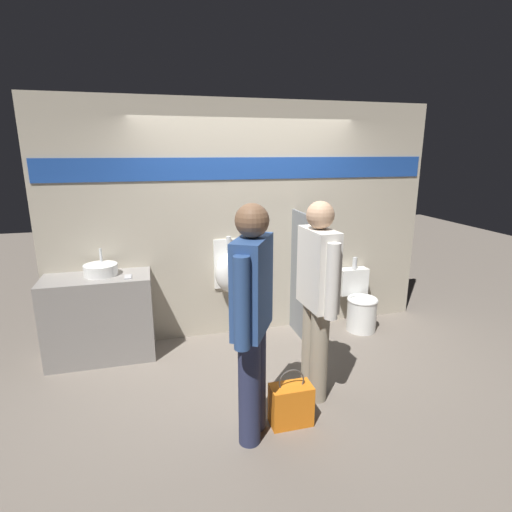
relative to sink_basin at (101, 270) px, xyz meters
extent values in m
plane|color=#70665B|center=(1.61, -0.37, -0.96)|extent=(16.00, 16.00, 0.00)
cube|color=#B2A893|center=(1.61, 0.23, 0.39)|extent=(4.49, 0.06, 2.70)
cube|color=#1E479E|center=(1.61, 0.19, 1.00)|extent=(4.40, 0.01, 0.24)
cube|color=gray|center=(-0.05, -0.05, -0.51)|extent=(1.08, 0.50, 0.90)
cylinder|color=white|center=(0.00, 0.00, 0.00)|extent=(0.34, 0.34, 0.11)
cylinder|color=silver|center=(0.00, 0.12, 0.13)|extent=(0.03, 0.03, 0.14)
cube|color=#B7B7BC|center=(0.27, -0.15, -0.05)|extent=(0.07, 0.14, 0.01)
cube|color=slate|center=(2.17, -0.04, -0.22)|extent=(0.03, 0.48, 1.48)
cylinder|color=silver|center=(1.38, 0.06, -0.67)|extent=(0.04, 0.04, 0.59)
ellipsoid|color=white|center=(1.38, 0.06, -0.16)|extent=(0.36, 0.26, 0.47)
cube|color=white|center=(1.38, 0.19, -0.09)|extent=(0.35, 0.02, 0.59)
cylinder|color=silver|center=(1.38, 0.15, 0.17)|extent=(0.06, 0.06, 0.16)
cylinder|color=white|center=(2.96, -0.16, -0.77)|extent=(0.36, 0.36, 0.38)
torus|color=white|center=(2.96, -0.16, -0.57)|extent=(0.37, 0.37, 0.04)
cube|color=white|center=(2.96, 0.11, -0.41)|extent=(0.36, 0.16, 0.33)
cylinder|color=silver|center=(2.96, 0.09, -0.17)|extent=(0.06, 0.06, 0.14)
cylinder|color=gray|center=(1.87, -1.34, -0.53)|extent=(0.16, 0.16, 0.85)
cylinder|color=gray|center=(1.86, -1.17, -0.53)|extent=(0.16, 0.16, 0.85)
cube|color=silver|center=(1.87, -1.25, 0.23)|extent=(0.22, 0.45, 0.68)
cylinder|color=silver|center=(1.88, -1.51, 0.20)|extent=(0.11, 0.11, 0.62)
cylinder|color=silver|center=(1.86, -1.00, 0.20)|extent=(0.11, 0.11, 0.62)
sphere|color=tan|center=(1.87, -1.25, 0.68)|extent=(0.23, 0.23, 0.23)
cylinder|color=#282D4C|center=(1.16, -1.71, -0.52)|extent=(0.16, 0.16, 0.88)
cylinder|color=#282D4C|center=(1.24, -1.56, -0.52)|extent=(0.16, 0.16, 0.88)
cube|color=#2D4C84|center=(1.20, -1.63, 0.26)|extent=(0.40, 0.50, 0.70)
cylinder|color=#2D4C84|center=(1.07, -1.86, 0.23)|extent=(0.11, 0.11, 0.64)
cylinder|color=#2D4C84|center=(1.33, -1.41, 0.23)|extent=(0.11, 0.11, 0.64)
sphere|color=brown|center=(1.20, -1.63, 0.73)|extent=(0.24, 0.24, 0.24)
cube|color=orange|center=(1.53, -1.59, -0.79)|extent=(0.34, 0.18, 0.34)
torus|color=#4C4742|center=(1.53, -1.59, -0.58)|extent=(0.21, 0.01, 0.21)
camera|label=1|loc=(0.54, -4.22, 1.19)|focal=28.00mm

